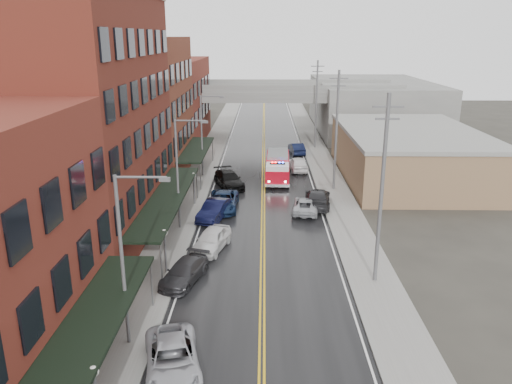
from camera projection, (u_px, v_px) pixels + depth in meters
name	position (u px, v px, depth m)	size (l,w,h in m)	color
road	(263.00, 205.00, 46.43)	(11.00, 160.00, 0.02)	black
sidewalk_left	(185.00, 204.00, 46.53)	(3.00, 160.00, 0.15)	slate
sidewalk_right	(342.00, 205.00, 46.30)	(3.00, 160.00, 0.15)	slate
curb_left	(203.00, 204.00, 46.50)	(0.30, 160.00, 0.15)	gray
curb_right	(324.00, 205.00, 46.32)	(0.30, 160.00, 0.15)	gray
brick_building_b	(86.00, 121.00, 37.27)	(9.00, 20.00, 18.00)	#5D2018
brick_building_c	(142.00, 109.00, 54.42)	(9.00, 15.00, 15.00)	maroon
brick_building_far	(171.00, 102.00, 71.56)	(9.00, 20.00, 12.00)	maroon
tan_building	(408.00, 155.00, 54.97)	(14.00, 22.00, 5.00)	#866448
right_far_block	(372.00, 105.00, 83.11)	(18.00, 30.00, 8.00)	slate
awning_0	(83.00, 339.00, 20.86)	(2.60, 16.00, 3.09)	black
awning_1	(167.00, 198.00, 38.98)	(2.60, 18.00, 3.09)	black
awning_2	(197.00, 149.00, 55.68)	(2.60, 13.00, 3.09)	black
globe_lamp_0	(95.00, 384.00, 19.13)	(0.44, 0.44, 3.12)	#59595B
globe_lamp_1	(165.00, 241.00, 32.49)	(0.44, 0.44, 3.12)	#59595B
globe_lamp_2	(194.00, 181.00, 45.85)	(0.44, 0.44, 3.12)	#59595B
street_lamp_0	(126.00, 251.00, 24.00)	(2.64, 0.22, 9.00)	#59595B
street_lamp_1	(180.00, 168.00, 39.26)	(2.64, 0.22, 9.00)	#59595B
street_lamp_2	(204.00, 131.00, 54.53)	(2.64, 0.22, 9.00)	#59595B
utility_pole_0	(382.00, 188.00, 30.12)	(1.80, 0.24, 12.00)	#59595B
utility_pole_1	(336.00, 129.00, 49.20)	(1.80, 0.24, 12.00)	#59595B
utility_pole_2	(316.00, 103.00, 68.28)	(1.80, 0.24, 12.00)	#59595B
overpass	(264.00, 99.00, 75.17)	(40.00, 10.00, 7.50)	slate
fire_truck	(278.00, 166.00, 54.15)	(3.35, 7.86, 2.84)	#AC0718
parked_car_left_2	(172.00, 359.00, 23.19)	(2.46, 5.33, 1.48)	#ACADB4
parked_car_left_3	(184.00, 272.00, 31.85)	(1.90, 4.68, 1.36)	#2A2A2D
parked_car_left_4	(212.00, 240.00, 36.61)	(1.90, 4.71, 1.61)	silver
parked_car_left_5	(215.00, 210.00, 42.80)	(1.73, 4.95, 1.63)	black
parked_car_left_6	(223.00, 201.00, 45.11)	(2.62, 5.67, 1.58)	#112241
parked_car_left_7	(229.00, 179.00, 51.85)	(2.29, 5.63, 1.63)	black
parked_car_right_0	(306.00, 205.00, 44.46)	(2.20, 4.77, 1.33)	#A7AAAF
parked_car_right_1	(317.00, 198.00, 45.94)	(2.31, 5.68, 1.65)	black
parked_car_right_2	(298.00, 164.00, 58.15)	(1.95, 4.85, 1.65)	white
parked_car_right_3	(297.00, 148.00, 66.48)	(1.60, 4.58, 1.51)	black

